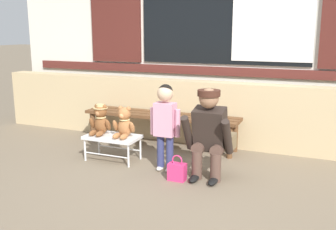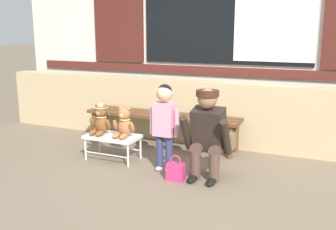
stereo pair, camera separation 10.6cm
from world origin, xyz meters
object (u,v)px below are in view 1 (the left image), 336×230
object	(u,v)px
small_display_bench	(113,138)
wooden_bench_long	(161,119)
teddy_bear_with_hat	(100,120)
adult_crouching	(210,133)
child_standing	(165,118)
teddy_bear_plain	(124,123)
handbag_on_ground	(177,171)

from	to	relation	value
small_display_bench	wooden_bench_long	bearing A→B (deg)	68.59
teddy_bear_with_hat	adult_crouching	xyz separation A→B (m)	(1.38, -0.10, 0.01)
child_standing	teddy_bear_plain	bearing A→B (deg)	170.91
small_display_bench	adult_crouching	distance (m)	1.24
child_standing	adult_crouching	world-z (taller)	child_standing
wooden_bench_long	teddy_bear_plain	distance (m)	0.76
teddy_bear_with_hat	teddy_bear_plain	world-z (taller)	same
wooden_bench_long	teddy_bear_with_hat	world-z (taller)	teddy_bear_with_hat
teddy_bear_with_hat	teddy_bear_plain	distance (m)	0.32
teddy_bear_with_hat	handbag_on_ground	xyz separation A→B (m)	(1.10, -0.30, -0.38)
wooden_bench_long	adult_crouching	distance (m)	1.26
wooden_bench_long	small_display_bench	size ratio (longest dim) A/B	3.28
wooden_bench_long	handbag_on_ground	bearing A→B (deg)	-58.34
small_display_bench	adult_crouching	world-z (taller)	adult_crouching
small_display_bench	child_standing	bearing A→B (deg)	-6.97
small_display_bench	handbag_on_ground	distance (m)	1.00
handbag_on_ground	child_standing	bearing A→B (deg)	136.31
wooden_bench_long	child_standing	size ratio (longest dim) A/B	2.19
child_standing	wooden_bench_long	bearing A→B (deg)	116.84
child_standing	handbag_on_ground	world-z (taller)	child_standing
small_display_bench	teddy_bear_with_hat	distance (m)	0.26
small_display_bench	teddy_bear_with_hat	world-z (taller)	teddy_bear_with_hat
small_display_bench	handbag_on_ground	world-z (taller)	small_display_bench
small_display_bench	teddy_bear_plain	bearing A→B (deg)	0.51
wooden_bench_long	child_standing	distance (m)	0.96
handbag_on_ground	teddy_bear_with_hat	bearing A→B (deg)	164.55
small_display_bench	teddy_bear_with_hat	bearing A→B (deg)	179.23
teddy_bear_plain	adult_crouching	xyz separation A→B (m)	(1.06, -0.10, 0.02)
small_display_bench	teddy_bear_with_hat	xyz separation A→B (m)	(-0.16, 0.00, 0.21)
teddy_bear_with_hat	adult_crouching	distance (m)	1.39
teddy_bear_plain	adult_crouching	distance (m)	1.07
wooden_bench_long	small_display_bench	world-z (taller)	wooden_bench_long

